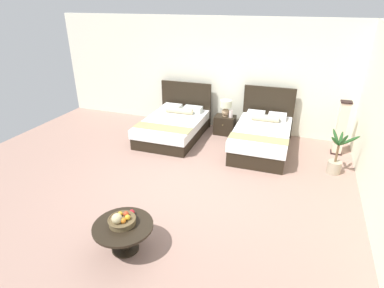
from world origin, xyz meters
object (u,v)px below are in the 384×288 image
object	(u,v)px
bed_near_corner	(262,137)
floor_lamp_corner	(341,128)
nightstand	(225,125)
loose_apple	(132,212)
coffee_table	(124,231)
bed_near_window	(174,126)
potted_palm	(336,160)
table_lamp	(226,107)
fruit_bowl	(121,220)
vase	(231,114)

from	to	relation	value
bed_near_corner	floor_lamp_corner	size ratio (longest dim) A/B	1.67
nightstand	loose_apple	bearing A→B (deg)	-93.11
coffee_table	bed_near_window	bearing A→B (deg)	103.40
coffee_table	potted_palm	xyz separation A→B (m)	(2.88, 3.37, -0.03)
bed_near_window	coffee_table	distance (m)	4.07
table_lamp	fruit_bowl	bearing A→B (deg)	-93.24
nightstand	vase	world-z (taller)	vase
coffee_table	loose_apple	size ratio (longest dim) A/B	10.20
bed_near_corner	floor_lamp_corner	distance (m)	1.75
nightstand	table_lamp	xyz separation A→B (m)	(-0.00, 0.02, 0.50)
floor_lamp_corner	bed_near_window	bearing A→B (deg)	-173.96
vase	fruit_bowl	size ratio (longest dim) A/B	0.50
table_lamp	floor_lamp_corner	size ratio (longest dim) A/B	0.34
bed_near_window	vase	distance (m)	1.49
coffee_table	loose_apple	xyz separation A→B (m)	(0.00, 0.25, 0.14)
bed_near_window	vase	xyz separation A→B (m)	(1.34, 0.59, 0.30)
floor_lamp_corner	potted_palm	distance (m)	1.06
fruit_bowl	table_lamp	bearing A→B (deg)	86.76
floor_lamp_corner	nightstand	bearing A→B (deg)	175.36
bed_near_corner	nightstand	bearing A→B (deg)	148.75
bed_near_corner	bed_near_window	bearing A→B (deg)	179.83
vase	coffee_table	size ratio (longest dim) A/B	0.23
nightstand	coffee_table	distance (m)	4.60
floor_lamp_corner	fruit_bowl	bearing A→B (deg)	-124.44
vase	potted_palm	xyz separation A→B (m)	(2.48, -1.19, -0.29)
coffee_table	potted_palm	distance (m)	4.43
bed_near_corner	floor_lamp_corner	bearing A→B (deg)	14.11
table_lamp	bed_near_window	bearing A→B (deg)	-150.98
coffee_table	floor_lamp_corner	distance (m)	5.29
bed_near_corner	potted_palm	distance (m)	1.69
loose_apple	table_lamp	bearing A→B (deg)	86.91
vase	bed_near_window	bearing A→B (deg)	-156.02
bed_near_window	fruit_bowl	world-z (taller)	bed_near_window
table_lamp	loose_apple	world-z (taller)	table_lamp
bed_near_corner	coffee_table	bearing A→B (deg)	-108.12
vase	potted_palm	bearing A→B (deg)	-25.57
floor_lamp_corner	potted_palm	size ratio (longest dim) A/B	1.29
bed_near_window	loose_apple	bearing A→B (deg)	-75.73
coffee_table	vase	bearing A→B (deg)	85.06
vase	coffee_table	xyz separation A→B (m)	(-0.39, -4.56, -0.26)
bed_near_corner	nightstand	xyz separation A→B (m)	(-1.06, 0.64, -0.08)
vase	table_lamp	bearing A→B (deg)	159.08
bed_near_corner	potted_palm	size ratio (longest dim) A/B	2.16
potted_palm	bed_near_window	bearing A→B (deg)	171.18
fruit_bowl	floor_lamp_corner	world-z (taller)	floor_lamp_corner
table_lamp	coffee_table	world-z (taller)	table_lamp
vase	floor_lamp_corner	bearing A→B (deg)	-4.03
nightstand	fruit_bowl	world-z (taller)	fruit_bowl
bed_near_window	fruit_bowl	bearing A→B (deg)	-76.88
bed_near_window	table_lamp	distance (m)	1.42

